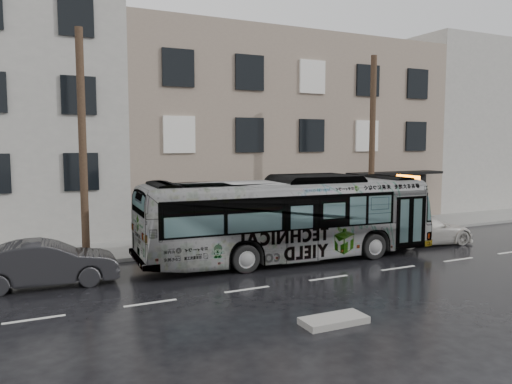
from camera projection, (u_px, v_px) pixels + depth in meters
ground at (293, 263)px, 19.99m from camera, size 120.00×120.00×0.00m
sidewalk at (243, 240)px, 24.37m from camera, size 90.00×3.60×0.15m
building_taupe at (263, 132)px, 32.99m from camera, size 20.00×12.00×11.00m
building_filler at (468, 128)px, 41.20m from camera, size 18.00×12.00×12.00m
utility_pole_front at (372, 146)px, 25.31m from camera, size 0.30×0.30×9.00m
utility_pole_rear at (83, 147)px, 19.22m from camera, size 0.30×0.30×9.00m
sign_post at (387, 209)px, 26.11m from camera, size 0.06×0.06×2.40m
bus at (289, 218)px, 20.38m from camera, size 12.59×3.61×3.47m
white_sedan at (424, 229)px, 23.64m from camera, size 5.05×2.57×1.40m
dark_sedan at (46, 264)px, 16.69m from camera, size 4.74×1.89×1.53m
slush_pile at (334, 320)px, 13.26m from camera, size 1.81×0.82×0.18m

